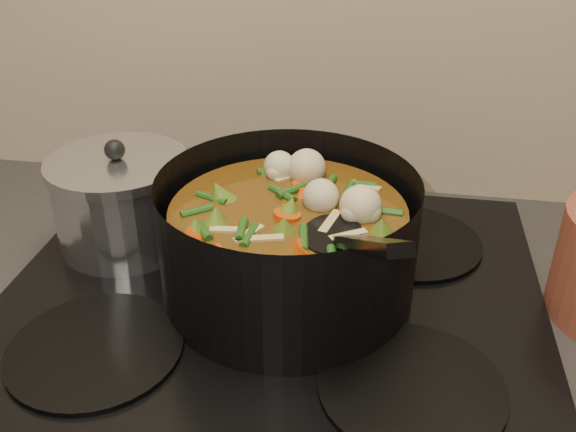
# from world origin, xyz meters

# --- Properties ---
(stovetop) EXTENTS (0.62, 0.54, 0.03)m
(stovetop) POSITION_xyz_m (0.00, 1.93, 0.92)
(stovetop) COLOR black
(stovetop) RESTS_ON counter
(stockpot) EXTENTS (0.32, 0.38, 0.21)m
(stockpot) POSITION_xyz_m (0.02, 1.94, 1.00)
(stockpot) COLOR black
(stockpot) RESTS_ON stovetop
(saucepan) EXTENTS (0.17, 0.17, 0.14)m
(saucepan) POSITION_xyz_m (-0.21, 2.01, 0.99)
(saucepan) COLOR silver
(saucepan) RESTS_ON stovetop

